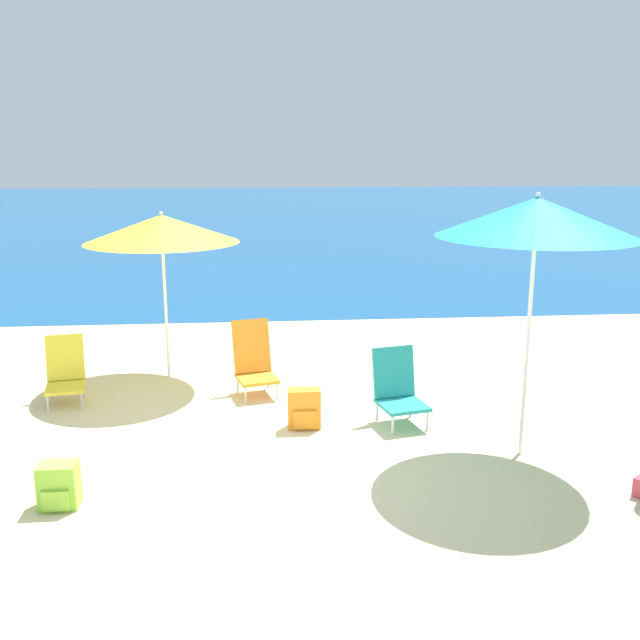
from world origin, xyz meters
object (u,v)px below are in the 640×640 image
(beach_umbrella_yellow, at_px, (162,229))
(beach_umbrella_teal, at_px, (537,217))
(backpack_lime, at_px, (59,486))
(beach_chair_yellow, at_px, (65,372))
(backpack_orange, at_px, (304,409))
(beach_chair_orange, at_px, (254,360))
(beach_chair_teal, at_px, (398,388))

(beach_umbrella_yellow, xyz_separation_m, beach_umbrella_teal, (3.48, -2.52, 0.34))
(backpack_lime, bearing_deg, beach_chair_yellow, 102.83)
(backpack_orange, bearing_deg, beach_chair_orange, 114.03)
(beach_umbrella_yellow, bearing_deg, backpack_lime, -98.52)
(beach_chair_orange, bearing_deg, beach_umbrella_yellow, 135.55)
(beach_chair_teal, xyz_separation_m, backpack_orange, (-0.96, -0.09, -0.16))
(beach_chair_orange, distance_m, beach_chair_teal, 1.79)
(beach_umbrella_yellow, height_order, beach_chair_yellow, beach_umbrella_yellow)
(beach_umbrella_teal, relative_size, backpack_orange, 5.86)
(beach_chair_yellow, bearing_deg, beach_chair_teal, -24.90)
(beach_umbrella_yellow, distance_m, beach_chair_teal, 3.33)
(beach_chair_yellow, xyz_separation_m, backpack_lime, (0.56, -2.47, -0.16))
(beach_chair_orange, xyz_separation_m, backpack_lime, (-1.51, -2.57, -0.21))
(beach_umbrella_yellow, height_order, backpack_lime, beach_umbrella_yellow)
(backpack_lime, bearing_deg, beach_chair_orange, 59.45)
(beach_chair_yellow, distance_m, backpack_orange, 2.78)
(beach_chair_orange, relative_size, backpack_lime, 2.32)
(beach_chair_orange, height_order, backpack_orange, beach_chair_orange)
(beach_chair_yellow, relative_size, backpack_orange, 1.78)
(beach_umbrella_teal, xyz_separation_m, beach_chair_yellow, (-4.52, 1.81, -1.83))
(beach_chair_teal, bearing_deg, beach_umbrella_teal, -55.00)
(beach_chair_orange, xyz_separation_m, beach_chair_yellow, (-2.08, -0.10, -0.05))
(beach_umbrella_teal, bearing_deg, beach_umbrella_yellow, 144.12)
(beach_chair_orange, bearing_deg, beach_chair_teal, -49.34)
(beach_chair_orange, xyz_separation_m, beach_chair_teal, (1.46, -1.03, -0.02))
(beach_chair_yellow, relative_size, backpack_lime, 2.02)
(beach_chair_yellow, height_order, backpack_orange, beach_chair_yellow)
(beach_umbrella_yellow, bearing_deg, beach_chair_yellow, -145.85)
(beach_umbrella_yellow, height_order, beach_umbrella_teal, beach_umbrella_teal)
(beach_chair_teal, distance_m, beach_chair_yellow, 3.66)
(beach_chair_teal, height_order, backpack_lime, beach_chair_teal)
(beach_umbrella_teal, height_order, beach_chair_orange, beach_umbrella_teal)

